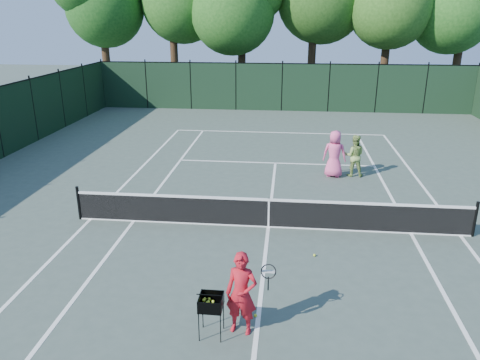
# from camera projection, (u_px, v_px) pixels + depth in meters

# --- Properties ---
(ground) EXTENTS (90.00, 90.00, 0.00)m
(ground) POSITION_uv_depth(u_px,v_px,m) (268.00, 227.00, 13.87)
(ground) COLOR #404E44
(ground) RESTS_ON ground
(sideline_doubles_left) EXTENTS (0.10, 23.77, 0.01)m
(sideline_doubles_left) POSITION_uv_depth(u_px,v_px,m) (91.00, 219.00, 14.40)
(sideline_doubles_left) COLOR white
(sideline_doubles_left) RESTS_ON ground
(sideline_doubles_right) EXTENTS (0.10, 23.77, 0.01)m
(sideline_doubles_right) POSITION_uv_depth(u_px,v_px,m) (460.00, 236.00, 13.33)
(sideline_doubles_right) COLOR white
(sideline_doubles_right) RESTS_ON ground
(sideline_singles_left) EXTENTS (0.10, 23.77, 0.01)m
(sideline_singles_left) POSITION_uv_depth(u_px,v_px,m) (134.00, 221.00, 14.27)
(sideline_singles_left) COLOR white
(sideline_singles_left) RESTS_ON ground
(sideline_singles_right) EXTENTS (0.10, 23.77, 0.01)m
(sideline_singles_right) POSITION_uv_depth(u_px,v_px,m) (411.00, 233.00, 13.46)
(sideline_singles_right) COLOR white
(sideline_singles_right) RESTS_ON ground
(baseline_far) EXTENTS (10.97, 0.10, 0.01)m
(baseline_far) POSITION_uv_depth(u_px,v_px,m) (279.00, 133.00, 25.01)
(baseline_far) COLOR white
(baseline_far) RESTS_ON ground
(service_line_far) EXTENTS (8.23, 0.10, 0.01)m
(service_line_far) POSITION_uv_depth(u_px,v_px,m) (275.00, 163.00, 19.87)
(service_line_far) COLOR white
(service_line_far) RESTS_ON ground
(center_service_line) EXTENTS (0.10, 12.80, 0.01)m
(center_service_line) POSITION_uv_depth(u_px,v_px,m) (268.00, 227.00, 13.87)
(center_service_line) COLOR white
(center_service_line) RESTS_ON ground
(tennis_net) EXTENTS (11.69, 0.09, 1.06)m
(tennis_net) POSITION_uv_depth(u_px,v_px,m) (269.00, 212.00, 13.71)
(tennis_net) COLOR black
(tennis_net) RESTS_ON ground
(fence_far) EXTENTS (24.00, 0.05, 3.00)m
(fence_far) POSITION_uv_depth(u_px,v_px,m) (282.00, 88.00, 30.24)
(fence_far) COLOR black
(fence_far) RESTS_ON ground
(coach) EXTENTS (1.00, 0.57, 1.72)m
(coach) POSITION_uv_depth(u_px,v_px,m) (242.00, 293.00, 9.04)
(coach) COLOR red
(coach) RESTS_ON ground
(player_pink) EXTENTS (0.97, 0.72, 1.82)m
(player_pink) POSITION_uv_depth(u_px,v_px,m) (334.00, 154.00, 17.94)
(player_pink) COLOR #EE5490
(player_pink) RESTS_ON ground
(player_green) EXTENTS (0.81, 0.65, 1.63)m
(player_green) POSITION_uv_depth(u_px,v_px,m) (354.00, 156.00, 18.04)
(player_green) COLOR #8BA954
(player_green) RESTS_ON ground
(ball_hopper) EXTENTS (0.47, 0.47, 0.88)m
(ball_hopper) POSITION_uv_depth(u_px,v_px,m) (211.00, 303.00, 8.96)
(ball_hopper) COLOR black
(ball_hopper) RESTS_ON ground
(loose_ball_near_cart) EXTENTS (0.07, 0.07, 0.07)m
(loose_ball_near_cart) POSITION_uv_depth(u_px,v_px,m) (256.00, 315.00, 9.74)
(loose_ball_near_cart) COLOR #D1E02D
(loose_ball_near_cart) RESTS_ON ground
(loose_ball_midcourt) EXTENTS (0.07, 0.07, 0.07)m
(loose_ball_midcourt) POSITION_uv_depth(u_px,v_px,m) (314.00, 255.00, 12.18)
(loose_ball_midcourt) COLOR #C4D92C
(loose_ball_midcourt) RESTS_ON ground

